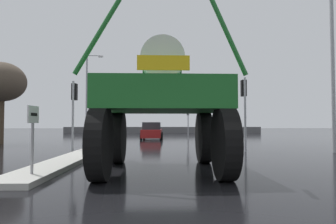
{
  "coord_description": "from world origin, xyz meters",
  "views": [
    {
      "loc": [
        -0.37,
        -3.01,
        1.45
      ],
      "look_at": [
        -0.08,
        7.95,
        1.87
      ],
      "focal_mm": 30.76,
      "sensor_mm": 36.0,
      "label": 1
    }
  ],
  "objects": [
    {
      "name": "traffic_signal_near_right",
      "position": [
        3.93,
        11.61,
        2.75
      ],
      "size": [
        0.24,
        0.54,
        3.77
      ],
      "color": "#A8AAAF",
      "rests_on": "ground"
    },
    {
      "name": "lane_arrow_sign",
      "position": [
        -3.65,
        4.48,
        1.35
      ],
      "size": [
        0.07,
        0.6,
        1.74
      ],
      "color": "#99999E",
      "rests_on": "median_island"
    },
    {
      "name": "ground_plane",
      "position": [
        0.0,
        18.0,
        0.0
      ],
      "size": [
        120.0,
        120.0,
        0.0
      ],
      "primitive_type": "plane",
      "color": "black"
    },
    {
      "name": "sedan_ahead",
      "position": [
        -1.12,
        22.95,
        0.71
      ],
      "size": [
        1.99,
        4.15,
        1.52
      ],
      "rotation": [
        0.0,
        0.0,
        1.54
      ],
      "color": "maroon",
      "rests_on": "ground"
    },
    {
      "name": "traffic_signal_near_left",
      "position": [
        -4.74,
        11.61,
        2.59
      ],
      "size": [
        0.24,
        0.54,
        3.55
      ],
      "color": "#A8AAAF",
      "rests_on": "ground"
    },
    {
      "name": "streetlight_far_left",
      "position": [
        -8.34,
        28.59,
        4.97
      ],
      "size": [
        1.84,
        0.24,
        9.04
      ],
      "color": "#A8AAAF",
      "rests_on": "ground"
    },
    {
      "name": "roadside_barrier",
      "position": [
        0.0,
        37.78,
        0.45
      ],
      "size": [
        27.95,
        0.24,
        0.9
      ],
      "primitive_type": "cube",
      "color": "#59595B",
      "rests_on": "ground"
    },
    {
      "name": "bare_tree_left",
      "position": [
        -11.33,
        17.05,
        4.26
      ],
      "size": [
        3.19,
        3.19,
        5.66
      ],
      "color": "#473828",
      "rests_on": "ground"
    },
    {
      "name": "median_island",
      "position": [
        -3.78,
        7.46,
        0.07
      ],
      "size": [
        1.17,
        8.35,
        0.15
      ],
      "primitive_type": "cube",
      "color": "#B2AFA8",
      "rests_on": "ground"
    },
    {
      "name": "oversize_sprayer",
      "position": [
        -0.32,
        5.88,
        2.05
      ],
      "size": [
        4.37,
        5.23,
        4.67
      ],
      "rotation": [
        0.0,
        0.0,
        1.58
      ],
      "color": "black",
      "rests_on": "ground"
    },
    {
      "name": "traffic_signal_far_left",
      "position": [
        2.72,
        29.14,
        2.37
      ],
      "size": [
        0.24,
        0.55,
        3.26
      ],
      "color": "#A8AAAF",
      "rests_on": "ground"
    },
    {
      "name": "streetlight_near_right",
      "position": [
        8.31,
        10.95,
        4.7
      ],
      "size": [
        1.62,
        0.24,
        8.56
      ],
      "color": "#A8AAAF",
      "rests_on": "ground"
    }
  ]
}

